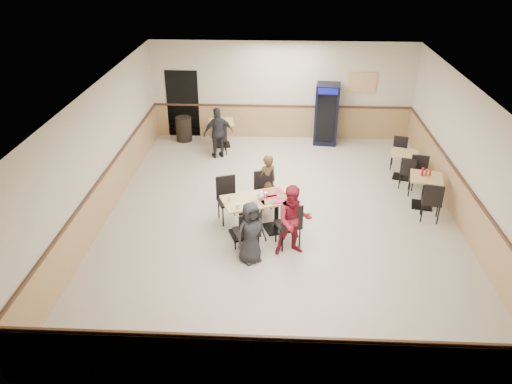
# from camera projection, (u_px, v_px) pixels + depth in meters

# --- Properties ---
(ground) EXTENTS (10.00, 10.00, 0.00)m
(ground) POSITION_uv_depth(u_px,v_px,m) (280.00, 216.00, 11.55)
(ground) COLOR beige
(ground) RESTS_ON ground
(room_shell) EXTENTS (10.00, 10.00, 10.00)m
(room_shell) POSITION_uv_depth(u_px,v_px,m) (347.00, 151.00, 13.45)
(room_shell) COLOR silver
(room_shell) RESTS_ON ground
(main_table) EXTENTS (1.74, 1.29, 0.84)m
(main_table) POSITION_uv_depth(u_px,v_px,m) (260.00, 210.00, 10.68)
(main_table) COLOR black
(main_table) RESTS_ON ground
(main_chairs) EXTENTS (1.95, 2.21, 1.06)m
(main_chairs) POSITION_uv_depth(u_px,v_px,m) (257.00, 211.00, 10.68)
(main_chairs) COLOR black
(main_chairs) RESTS_ON ground
(diner_woman_left) EXTENTS (0.76, 0.69, 1.30)m
(diner_woman_left) POSITION_uv_depth(u_px,v_px,m) (251.00, 233.00, 9.70)
(diner_woman_left) COLOR #222227
(diner_woman_left) RESTS_ON ground
(diner_woman_right) EXTENTS (0.84, 0.71, 1.51)m
(diner_woman_right) POSITION_uv_depth(u_px,v_px,m) (294.00, 221.00, 9.90)
(diner_woman_right) COLOR maroon
(diner_woman_right) RESTS_ON ground
(diner_man_opposite) EXTENTS (0.60, 0.55, 1.37)m
(diner_man_opposite) POSITION_uv_depth(u_px,v_px,m) (267.00, 182.00, 11.56)
(diner_man_opposite) COLOR brown
(diner_man_opposite) RESTS_ON ground
(lone_diner) EXTENTS (0.94, 0.68, 1.48)m
(lone_diner) POSITION_uv_depth(u_px,v_px,m) (218.00, 133.00, 14.21)
(lone_diner) COLOR #222227
(lone_diner) RESTS_ON ground
(tabletop_clutter) EXTENTS (1.38, 1.01, 0.12)m
(tabletop_clutter) POSITION_uv_depth(u_px,v_px,m) (266.00, 198.00, 10.53)
(tabletop_clutter) COLOR red
(tabletop_clutter) RESTS_ON main_table
(side_table_near) EXTENTS (0.87, 0.87, 0.78)m
(side_table_near) POSITION_uv_depth(u_px,v_px,m) (425.00, 187.00, 11.73)
(side_table_near) COLOR black
(side_table_near) RESTS_ON ground
(side_table_near_chair_south) EXTENTS (0.55, 0.55, 0.99)m
(side_table_near_chair_south) POSITION_uv_depth(u_px,v_px,m) (432.00, 200.00, 11.19)
(side_table_near_chair_south) COLOR black
(side_table_near_chair_south) RESTS_ON ground
(side_table_near_chair_north) EXTENTS (0.55, 0.55, 0.99)m
(side_table_near_chair_north) POSITION_uv_depth(u_px,v_px,m) (418.00, 176.00, 12.29)
(side_table_near_chair_north) COLOR black
(side_table_near_chair_north) RESTS_ON ground
(side_table_far) EXTENTS (0.83, 0.83, 0.71)m
(side_table_far) POSITION_uv_depth(u_px,v_px,m) (403.00, 161.00, 13.13)
(side_table_far) COLOR black
(side_table_far) RESTS_ON ground
(side_table_far_chair_south) EXTENTS (0.52, 0.52, 0.90)m
(side_table_far_chair_south) POSITION_uv_depth(u_px,v_px,m) (408.00, 171.00, 12.64)
(side_table_far_chair_south) COLOR black
(side_table_far_chair_south) RESTS_ON ground
(side_table_far_chair_north) EXTENTS (0.52, 0.52, 0.90)m
(side_table_far_chair_north) POSITION_uv_depth(u_px,v_px,m) (399.00, 153.00, 13.64)
(side_table_far_chair_north) COLOR black
(side_table_far_chair_north) RESTS_ON ground
(condiment_caddy) EXTENTS (0.23, 0.06, 0.20)m
(condiment_caddy) POSITION_uv_depth(u_px,v_px,m) (425.00, 172.00, 11.62)
(condiment_caddy) COLOR red
(condiment_caddy) RESTS_ON side_table_near
(back_table) EXTENTS (0.84, 0.84, 0.77)m
(back_table) POSITION_uv_depth(u_px,v_px,m) (222.00, 130.00, 15.09)
(back_table) COLOR black
(back_table) RESTS_ON ground
(back_table_chair_lone) EXTENTS (0.53, 0.53, 0.98)m
(back_table_chair_lone) POSITION_uv_depth(u_px,v_px,m) (219.00, 138.00, 14.56)
(back_table_chair_lone) COLOR black
(back_table_chair_lone) RESTS_ON ground
(pepsi_cooler) EXTENTS (0.78, 0.79, 1.84)m
(pepsi_cooler) POSITION_uv_depth(u_px,v_px,m) (327.00, 114.00, 15.12)
(pepsi_cooler) COLOR black
(pepsi_cooler) RESTS_ON ground
(trash_bin) EXTENTS (0.48, 0.48, 0.76)m
(trash_bin) POSITION_uv_depth(u_px,v_px,m) (184.00, 129.00, 15.52)
(trash_bin) COLOR black
(trash_bin) RESTS_ON ground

